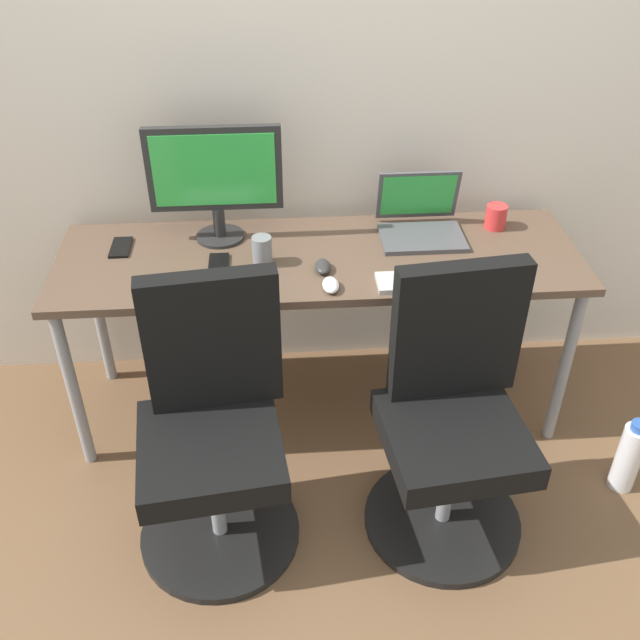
% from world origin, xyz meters
% --- Properties ---
extents(ground_plane, '(5.28, 5.28, 0.00)m').
position_xyz_m(ground_plane, '(0.00, 0.00, 0.00)').
color(ground_plane, brown).
extents(back_wall, '(4.40, 0.04, 2.60)m').
position_xyz_m(back_wall, '(0.00, 0.38, 1.30)').
color(back_wall, silver).
rests_on(back_wall, ground).
extents(desk, '(1.89, 0.59, 0.72)m').
position_xyz_m(desk, '(0.00, 0.00, 0.66)').
color(desk, brown).
rests_on(desk, ground).
extents(office_chair_left, '(0.54, 0.54, 0.94)m').
position_xyz_m(office_chair_left, '(-0.38, -0.58, 0.42)').
color(office_chair_left, black).
rests_on(office_chair_left, ground).
extents(office_chair_right, '(0.54, 0.54, 0.94)m').
position_xyz_m(office_chair_right, '(0.39, -0.58, 0.42)').
color(office_chair_right, black).
rests_on(office_chair_right, ground).
extents(water_bottle_on_floor, '(0.09, 0.09, 0.31)m').
position_xyz_m(water_bottle_on_floor, '(1.08, -0.52, 0.15)').
color(water_bottle_on_floor, white).
rests_on(water_bottle_on_floor, ground).
extents(desktop_monitor, '(0.48, 0.18, 0.43)m').
position_xyz_m(desktop_monitor, '(-0.36, 0.15, 0.97)').
color(desktop_monitor, '#262626').
rests_on(desktop_monitor, desk).
extents(open_laptop, '(0.31, 0.27, 0.22)m').
position_xyz_m(open_laptop, '(0.39, 0.14, 0.78)').
color(open_laptop, '#4C4C51').
rests_on(open_laptop, desk).
extents(keyboard_by_monitor, '(0.34, 0.12, 0.02)m').
position_xyz_m(keyboard_by_monitor, '(-0.35, -0.22, 0.73)').
color(keyboard_by_monitor, silver).
rests_on(keyboard_by_monitor, desk).
extents(keyboard_by_laptop, '(0.34, 0.12, 0.02)m').
position_xyz_m(keyboard_by_laptop, '(0.35, -0.22, 0.73)').
color(keyboard_by_laptop, '#B7B7B7').
rests_on(keyboard_by_laptop, desk).
extents(mouse_by_monitor, '(0.06, 0.10, 0.03)m').
position_xyz_m(mouse_by_monitor, '(0.01, -0.11, 0.74)').
color(mouse_by_monitor, '#2D2D2D').
rests_on(mouse_by_monitor, desk).
extents(mouse_by_laptop, '(0.06, 0.10, 0.03)m').
position_xyz_m(mouse_by_laptop, '(0.02, -0.23, 0.74)').
color(mouse_by_laptop, silver).
rests_on(mouse_by_laptop, desk).
extents(coffee_mug, '(0.08, 0.08, 0.09)m').
position_xyz_m(coffee_mug, '(0.69, 0.16, 0.77)').
color(coffee_mug, red).
rests_on(coffee_mug, desk).
extents(pen_cup, '(0.07, 0.07, 0.10)m').
position_xyz_m(pen_cup, '(-0.20, -0.04, 0.78)').
color(pen_cup, slate).
rests_on(pen_cup, desk).
extents(phone_near_monitor, '(0.07, 0.14, 0.01)m').
position_xyz_m(phone_near_monitor, '(-0.72, 0.10, 0.73)').
color(phone_near_monitor, black).
rests_on(phone_near_monitor, desk).
extents(phone_near_laptop, '(0.07, 0.14, 0.01)m').
position_xyz_m(phone_near_laptop, '(-0.36, -0.05, 0.73)').
color(phone_near_laptop, black).
rests_on(phone_near_laptop, desk).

